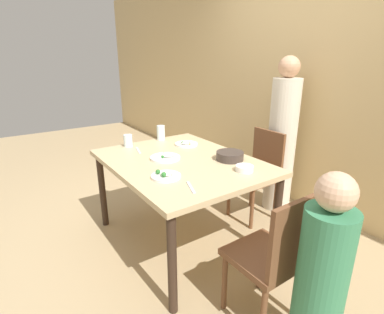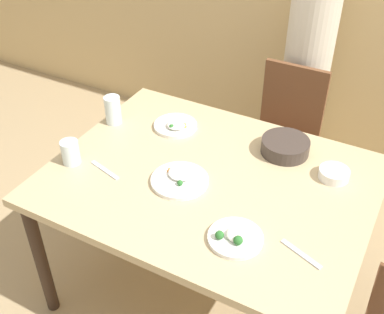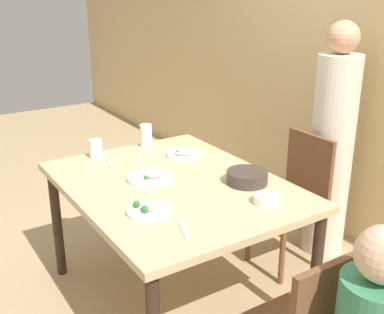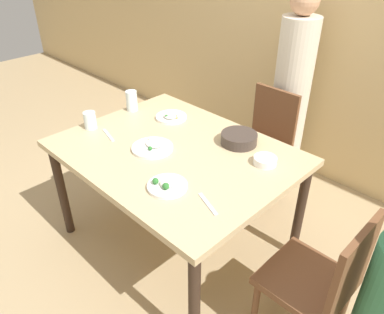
{
  "view_description": "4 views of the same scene",
  "coord_description": "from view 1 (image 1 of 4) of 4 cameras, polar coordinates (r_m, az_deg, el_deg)",
  "views": [
    {
      "loc": [
        1.97,
        -1.25,
        1.59
      ],
      "look_at": [
        0.14,
        0.01,
        0.83
      ],
      "focal_mm": 28.0,
      "sensor_mm": 36.0,
      "label": 1
    },
    {
      "loc": [
        0.71,
        -1.48,
        2.12
      ],
      "look_at": [
        -0.09,
        0.01,
        0.84
      ],
      "focal_mm": 45.0,
      "sensor_mm": 36.0,
      "label": 2
    },
    {
      "loc": [
        2.1,
        -1.23,
        1.81
      ],
      "look_at": [
        0.11,
        0.05,
        0.94
      ],
      "focal_mm": 45.0,
      "sensor_mm": 36.0,
      "label": 3
    },
    {
      "loc": [
        1.45,
        -1.31,
        1.94
      ],
      "look_at": [
        0.14,
        0.01,
        0.77
      ],
      "focal_mm": 35.0,
      "sensor_mm": 36.0,
      "label": 4
    }
  ],
  "objects": [
    {
      "name": "spoon_steel",
      "position": [
        1.97,
        -0.21,
        -5.79
      ],
      "size": [
        0.18,
        0.08,
        0.01
      ],
      "color": "silver",
      "rests_on": "dining_table"
    },
    {
      "name": "glass_water_short",
      "position": [
        2.89,
        -12.08,
        3.06
      ],
      "size": [
        0.08,
        0.08,
        0.11
      ],
      "color": "silver",
      "rests_on": "dining_table"
    },
    {
      "name": "chair_adult_spot",
      "position": [
        3.07,
        12.53,
        -2.66
      ],
      "size": [
        0.4,
        0.4,
        0.89
      ],
      "color": "brown",
      "rests_on": "ground_plane"
    },
    {
      "name": "plate_noodles",
      "position": [
        2.51,
        -5.01,
        0.01
      ],
      "size": [
        0.25,
        0.25,
        0.04
      ],
      "color": "white",
      "rests_on": "dining_table"
    },
    {
      "name": "bowl_curry",
      "position": [
        2.49,
        7.22,
        0.25
      ],
      "size": [
        0.23,
        0.23,
        0.07
      ],
      "color": "#3D332D",
      "rests_on": "dining_table"
    },
    {
      "name": "ground_plane",
      "position": [
        2.83,
        -1.94,
        -15.35
      ],
      "size": [
        10.0,
        10.0,
        0.0
      ],
      "primitive_type": "plane",
      "color": "tan"
    },
    {
      "name": "dining_table",
      "position": [
        2.5,
        -2.11,
        -2.21
      ],
      "size": [
        1.41,
        1.08,
        0.77
      ],
      "color": "tan",
      "rests_on": "ground_plane"
    },
    {
      "name": "bowl_rice_small",
      "position": [
        2.27,
        9.98,
        -2.11
      ],
      "size": [
        0.13,
        0.13,
        0.04
      ],
      "color": "white",
      "rests_on": "dining_table"
    },
    {
      "name": "person_child",
      "position": [
        1.75,
        23.31,
        -20.91
      ],
      "size": [
        0.25,
        0.25,
        1.1
      ],
      "color": "#387F56",
      "rests_on": "ground_plane"
    },
    {
      "name": "chair_child_spot",
      "position": [
        1.89,
        15.33,
        -17.59
      ],
      "size": [
        0.4,
        0.4,
        0.89
      ],
      "rotation": [
        0.0,
        0.0,
        -1.57
      ],
      "color": "brown",
      "rests_on": "ground_plane"
    },
    {
      "name": "fork_steel",
      "position": [
        2.76,
        -10.21,
        1.28
      ],
      "size": [
        0.18,
        0.07,
        0.01
      ],
      "color": "silver",
      "rests_on": "dining_table"
    },
    {
      "name": "glass_water_tall",
      "position": [
        3.06,
        -5.95,
        4.61
      ],
      "size": [
        0.08,
        0.08,
        0.15
      ],
      "color": "silver",
      "rests_on": "dining_table"
    },
    {
      "name": "plate_rice_child",
      "position": [
        2.13,
        -5.03,
        -3.55
      ],
      "size": [
        0.21,
        0.21,
        0.05
      ],
      "color": "white",
      "rests_on": "dining_table"
    },
    {
      "name": "wall_back",
      "position": [
        3.4,
        20.43,
        13.75
      ],
      "size": [
        10.0,
        0.06,
        2.7
      ],
      "color": "tan",
      "rests_on": "ground_plane"
    },
    {
      "name": "plate_rice_adult",
      "position": [
        2.88,
        -1.12,
        2.53
      ],
      "size": [
        0.22,
        0.22,
        0.05
      ],
      "color": "white",
      "rests_on": "dining_table"
    },
    {
      "name": "person_adult",
      "position": [
        3.22,
        16.72,
        2.91
      ],
      "size": [
        0.28,
        0.28,
        1.58
      ],
      "color": "beige",
      "rests_on": "ground_plane"
    }
  ]
}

